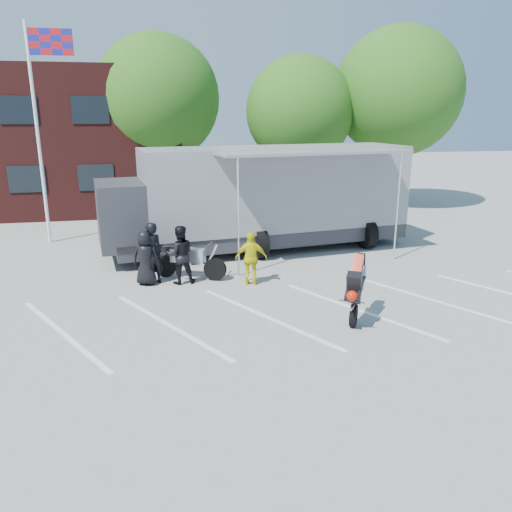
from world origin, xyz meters
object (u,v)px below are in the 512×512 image
object	(u,v)px
tree_right	(398,92)
spectator_leather_c	(180,255)
transporter_truck	(263,249)
stunt_bike_rider	(357,317)
spectator_leather_a	(146,258)
spectator_hivis	(251,258)
tree_left	(158,98)
tree_mid	(300,111)
flagpole	(42,108)
spectator_leather_b	(152,253)
parked_motorcycle	(190,278)

from	to	relation	value
tree_right	spectator_leather_c	world-z (taller)	tree_right
transporter_truck	stunt_bike_rider	size ratio (longest dim) A/B	6.45
transporter_truck	spectator_leather_a	distance (m)	5.33
transporter_truck	stunt_bike_rider	bearing A→B (deg)	-90.11
spectator_leather_a	spectator_hivis	world-z (taller)	spectator_leather_a
tree_left	tree_right	world-z (taller)	tree_right
tree_mid	tree_right	xyz separation A→B (m)	(5.00, -0.50, 0.93)
flagpole	transporter_truck	distance (m)	9.60
spectator_leather_b	spectator_hivis	world-z (taller)	spectator_leather_b
tree_right	stunt_bike_rider	xyz separation A→B (m)	(-7.62, -13.95, -5.88)
parked_motorcycle	spectator_leather_c	xyz separation A→B (m)	(-0.30, -0.38, 0.87)
stunt_bike_rider	spectator_leather_c	distance (m)	5.45
tree_mid	transporter_truck	size ratio (longest dim) A/B	0.66
tree_left	tree_mid	distance (m)	7.10
parked_motorcycle	stunt_bike_rider	distance (m)	5.42
stunt_bike_rider	spectator_hivis	world-z (taller)	spectator_hivis
tree_right	spectator_leather_c	xyz separation A→B (m)	(-11.74, -10.48, -5.01)
tree_right	parked_motorcycle	distance (m)	16.35
stunt_bike_rider	tree_mid	bearing A→B (deg)	110.32
tree_right	spectator_hivis	size ratio (longest dim) A/B	5.75
stunt_bike_rider	spectator_leather_a	distance (m)	6.27
tree_mid	parked_motorcycle	distance (m)	13.34
transporter_truck	spectator_leather_b	xyz separation A→B (m)	(-4.01, -3.16, 0.93)
tree_left	spectator_leather_c	bearing A→B (deg)	-88.74
stunt_bike_rider	tree_left	bearing A→B (deg)	136.43
flagpole	spectator_leather_c	size ratio (longest dim) A/B	4.59
spectator_leather_b	tree_mid	bearing A→B (deg)	-149.83
spectator_leather_c	spectator_hivis	bearing A→B (deg)	161.64
stunt_bike_rider	spectator_hivis	bearing A→B (deg)	155.88
stunt_bike_rider	spectator_leather_b	world-z (taller)	spectator_leather_b
flagpole	spectator_leather_b	bearing A→B (deg)	-57.71
transporter_truck	spectator_leather_c	xyz separation A→B (m)	(-3.20, -3.29, 0.87)
tree_left	spectator_hivis	xyz separation A→B (m)	(2.29, -12.50, -4.77)
spectator_leather_c	flagpole	bearing A→B (deg)	-56.90
stunt_bike_rider	spectator_leather_c	size ratio (longest dim) A/B	1.04
flagpole	spectator_leather_c	xyz separation A→B (m)	(4.51, -5.98, -4.18)
tree_mid	spectator_hivis	size ratio (longest dim) A/B	4.84
flagpole	tree_left	world-z (taller)	tree_left
tree_mid	tree_right	world-z (taller)	tree_right
flagpole	transporter_truck	size ratio (longest dim) A/B	0.69
spectator_hivis	flagpole	bearing A→B (deg)	-32.75
tree_left	spectator_hivis	world-z (taller)	tree_left
parked_motorcycle	stunt_bike_rider	world-z (taller)	stunt_bike_rider
transporter_truck	tree_left	bearing A→B (deg)	103.93
parked_motorcycle	spectator_leather_b	xyz separation A→B (m)	(-1.12, -0.25, 0.93)
spectator_leather_a	spectator_hivis	xyz separation A→B (m)	(3.01, -0.61, -0.02)
tree_mid	spectator_leather_c	xyz separation A→B (m)	(-6.74, -10.98, -4.07)
tree_left	stunt_bike_rider	distance (m)	16.99
tree_mid	transporter_truck	xyz separation A→B (m)	(-3.54, -7.69, -4.94)
tree_mid	stunt_bike_rider	xyz separation A→B (m)	(-2.62, -14.45, -4.94)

